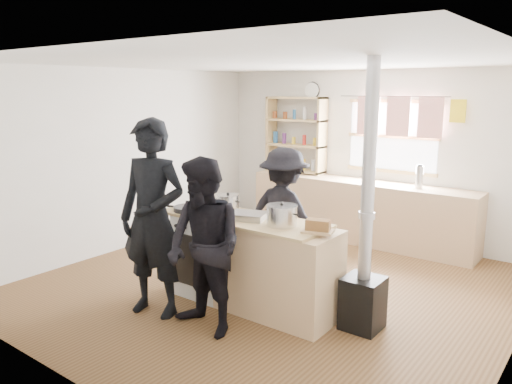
{
  "coord_description": "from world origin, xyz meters",
  "views": [
    {
      "loc": [
        3.09,
        -4.43,
        2.22
      ],
      "look_at": [
        -0.16,
        -0.1,
        1.1
      ],
      "focal_mm": 35.0,
      "sensor_mm": 36.0,
      "label": 1
    }
  ],
  "objects_px": {
    "stockpot_stove": "(228,202)",
    "person_far": "(284,215)",
    "person_near_right": "(205,248)",
    "skillet_greens": "(189,208)",
    "stockpot_counter": "(282,215)",
    "flue_heater": "(365,263)",
    "person_near_left": "(153,218)",
    "bread_board": "(318,227)",
    "roast_tray": "(248,215)",
    "thermos": "(419,177)",
    "cooking_island": "(253,263)"
  },
  "relations": [
    {
      "from": "roast_tray",
      "to": "stockpot_counter",
      "type": "xyz_separation_m",
      "value": [
        0.41,
        -0.0,
        0.06
      ]
    },
    {
      "from": "thermos",
      "to": "person_near_left",
      "type": "relative_size",
      "value": 0.16
    },
    {
      "from": "stockpot_stove",
      "to": "stockpot_counter",
      "type": "relative_size",
      "value": 0.81
    },
    {
      "from": "stockpot_stove",
      "to": "stockpot_counter",
      "type": "xyz_separation_m",
      "value": [
        0.81,
        -0.16,
        0.01
      ]
    },
    {
      "from": "roast_tray",
      "to": "person_far",
      "type": "height_order",
      "value": "person_far"
    },
    {
      "from": "stockpot_counter",
      "to": "bread_board",
      "type": "distance_m",
      "value": 0.4
    },
    {
      "from": "thermos",
      "to": "person_far",
      "type": "height_order",
      "value": "person_far"
    },
    {
      "from": "bread_board",
      "to": "thermos",
      "type": "bearing_deg",
      "value": 90.7
    },
    {
      "from": "thermos",
      "to": "stockpot_counter",
      "type": "bearing_deg",
      "value": -97.47
    },
    {
      "from": "person_near_left",
      "to": "stockpot_stove",
      "type": "bearing_deg",
      "value": 60.54
    },
    {
      "from": "person_far",
      "to": "cooking_island",
      "type": "bearing_deg",
      "value": 104.58
    },
    {
      "from": "thermos",
      "to": "stockpot_stove",
      "type": "relative_size",
      "value": 1.25
    },
    {
      "from": "stockpot_stove",
      "to": "person_far",
      "type": "bearing_deg",
      "value": 67.68
    },
    {
      "from": "person_near_right",
      "to": "person_far",
      "type": "relative_size",
      "value": 1.04
    },
    {
      "from": "flue_heater",
      "to": "person_near_left",
      "type": "relative_size",
      "value": 1.28
    },
    {
      "from": "cooking_island",
      "to": "skillet_greens",
      "type": "height_order",
      "value": "skillet_greens"
    },
    {
      "from": "cooking_island",
      "to": "stockpot_stove",
      "type": "xyz_separation_m",
      "value": [
        -0.46,
        0.15,
        0.55
      ]
    },
    {
      "from": "stockpot_stove",
      "to": "flue_heater",
      "type": "distance_m",
      "value": 1.63
    },
    {
      "from": "roast_tray",
      "to": "person_near_right",
      "type": "distance_m",
      "value": 0.72
    },
    {
      "from": "flue_heater",
      "to": "person_near_left",
      "type": "height_order",
      "value": "flue_heater"
    },
    {
      "from": "roast_tray",
      "to": "person_near_left",
      "type": "relative_size",
      "value": 0.22
    },
    {
      "from": "bread_board",
      "to": "person_near_left",
      "type": "xyz_separation_m",
      "value": [
        -1.45,
        -0.7,
        -0.0
      ]
    },
    {
      "from": "roast_tray",
      "to": "bread_board",
      "type": "bearing_deg",
      "value": 0.16
    },
    {
      "from": "cooking_island",
      "to": "roast_tray",
      "type": "distance_m",
      "value": 0.5
    },
    {
      "from": "flue_heater",
      "to": "skillet_greens",
      "type": "bearing_deg",
      "value": -169.47
    },
    {
      "from": "bread_board",
      "to": "cooking_island",
      "type": "bearing_deg",
      "value": 179.08
    },
    {
      "from": "thermos",
      "to": "stockpot_stove",
      "type": "height_order",
      "value": "thermos"
    },
    {
      "from": "flue_heater",
      "to": "person_far",
      "type": "bearing_deg",
      "value": 154.99
    },
    {
      "from": "stockpot_stove",
      "to": "person_near_left",
      "type": "bearing_deg",
      "value": -105.46
    },
    {
      "from": "flue_heater",
      "to": "person_far",
      "type": "distance_m",
      "value": 1.44
    },
    {
      "from": "cooking_island",
      "to": "person_near_left",
      "type": "relative_size",
      "value": 1.01
    },
    {
      "from": "stockpot_stove",
      "to": "flue_heater",
      "type": "bearing_deg",
      "value": 2.58
    },
    {
      "from": "stockpot_stove",
      "to": "cooking_island",
      "type": "bearing_deg",
      "value": -17.83
    },
    {
      "from": "skillet_greens",
      "to": "stockpot_counter",
      "type": "xyz_separation_m",
      "value": [
        1.13,
        0.12,
        0.07
      ]
    },
    {
      "from": "cooking_island",
      "to": "skillet_greens",
      "type": "bearing_deg",
      "value": -170.16
    },
    {
      "from": "person_near_right",
      "to": "person_far",
      "type": "bearing_deg",
      "value": 104.01
    },
    {
      "from": "person_near_left",
      "to": "cooking_island",
      "type": "bearing_deg",
      "value": 31.67
    },
    {
      "from": "stockpot_stove",
      "to": "flue_heater",
      "type": "height_order",
      "value": "flue_heater"
    },
    {
      "from": "roast_tray",
      "to": "flue_heater",
      "type": "relative_size",
      "value": 0.17
    },
    {
      "from": "thermos",
      "to": "cooking_island",
      "type": "height_order",
      "value": "thermos"
    },
    {
      "from": "thermos",
      "to": "person_near_right",
      "type": "bearing_deg",
      "value": -101.81
    },
    {
      "from": "person_near_left",
      "to": "bread_board",
      "type": "bearing_deg",
      "value": 11.76
    },
    {
      "from": "flue_heater",
      "to": "person_near_right",
      "type": "bearing_deg",
      "value": -140.43
    },
    {
      "from": "cooking_island",
      "to": "skillet_greens",
      "type": "xyz_separation_m",
      "value": [
        -0.77,
        -0.13,
        0.49
      ]
    },
    {
      "from": "person_near_left",
      "to": "flue_heater",
      "type": "bearing_deg",
      "value": 13.08
    },
    {
      "from": "thermos",
      "to": "person_far",
      "type": "relative_size",
      "value": 0.19
    },
    {
      "from": "roast_tray",
      "to": "person_near_right",
      "type": "height_order",
      "value": "person_near_right"
    },
    {
      "from": "cooking_island",
      "to": "bread_board",
      "type": "xyz_separation_m",
      "value": [
        0.75,
        -0.01,
        0.51
      ]
    },
    {
      "from": "person_near_right",
      "to": "skillet_greens",
      "type": "bearing_deg",
      "value": 150.46
    },
    {
      "from": "roast_tray",
      "to": "person_near_left",
      "type": "height_order",
      "value": "person_near_left"
    }
  ]
}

